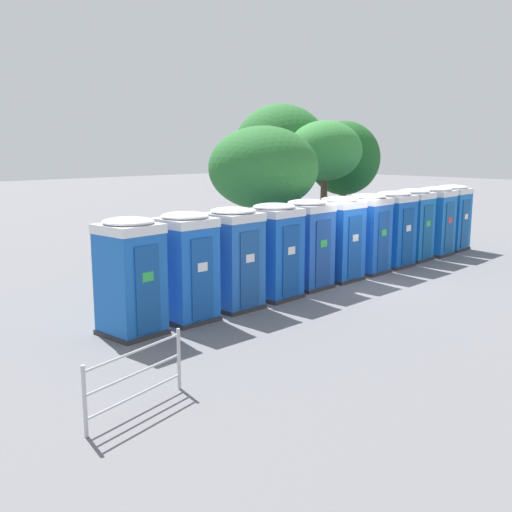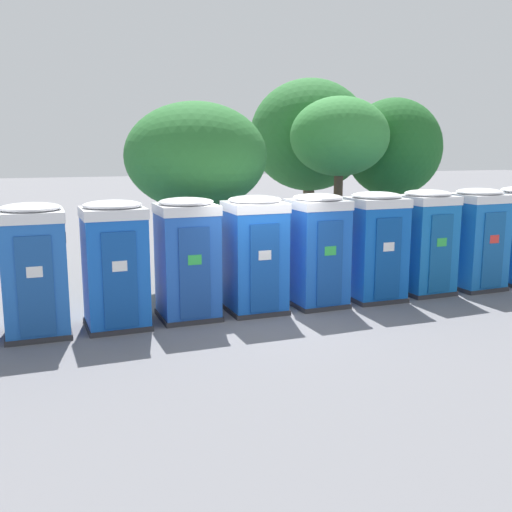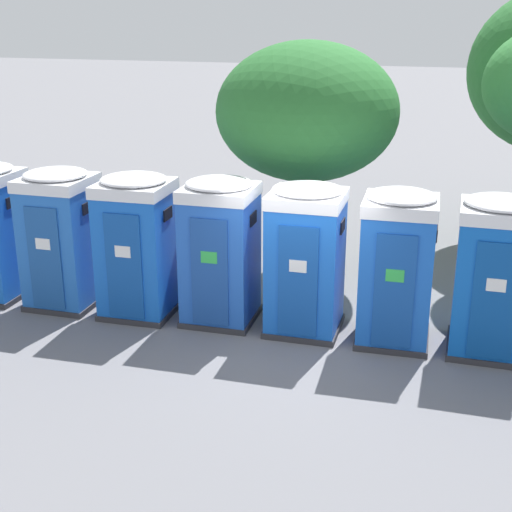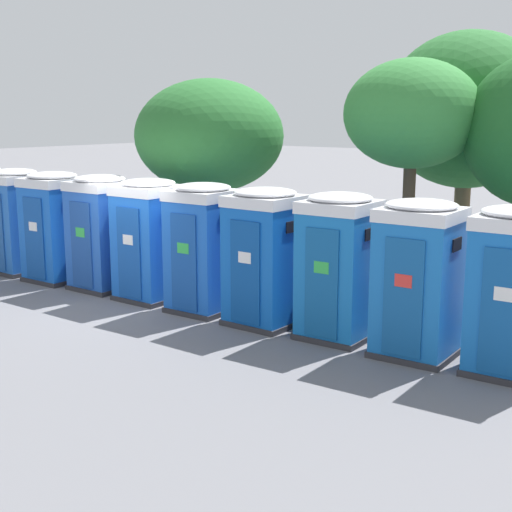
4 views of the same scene
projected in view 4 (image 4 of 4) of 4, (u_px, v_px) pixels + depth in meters
The scene contains 12 objects.
ground_plane at pixel (138, 302), 14.75m from camera, with size 120.00×120.00×0.00m, color slate.
portapotty_2 at pixel (16, 220), 17.36m from camera, with size 1.22×1.22×2.54m.
portapotty_3 at pixel (55, 226), 16.47m from camera, with size 1.27×1.25×2.54m.
portapotty_4 at pixel (102, 232), 15.68m from camera, with size 1.24×1.23×2.54m.
portapotty_5 at pixel (149, 239), 14.79m from camera, with size 1.25×1.22×2.54m.
portapotty_6 at pixel (203, 247), 13.90m from camera, with size 1.23×1.25×2.54m.
portapotty_7 at pixel (265, 256), 13.02m from camera, with size 1.25×1.21×2.54m.
portapotty_8 at pixel (339, 265), 12.23m from camera, with size 1.24×1.26×2.54m.
portapotty_9 at pixel (418, 278), 11.31m from camera, with size 1.29×1.26×2.54m.
street_tree_1 at pixel (467, 111), 16.66m from camera, with size 3.91×3.91×5.73m.
street_tree_2 at pixel (412, 115), 14.87m from camera, with size 2.87×2.87×4.98m.
street_tree_3 at pixel (209, 137), 16.79m from camera, with size 3.51×3.51×4.65m.
Camera 4 is at (10.71, -9.75, 3.86)m, focal length 50.00 mm.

